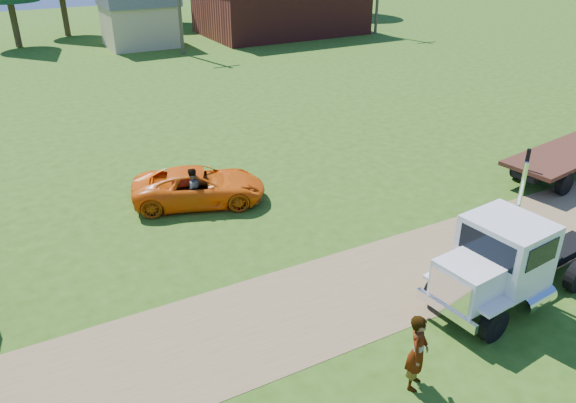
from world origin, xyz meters
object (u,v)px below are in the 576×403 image
orange_pickup (199,186)px  flatbed_trailer (573,154)px  white_semi_tractor (505,262)px  spectator_a (417,352)px

orange_pickup → flatbed_trailer: (15.50, -5.02, 0.14)m
white_semi_tractor → orange_pickup: 11.63m
spectator_a → flatbed_trailer: bearing=-14.8°
white_semi_tractor → orange_pickup: size_ratio=1.33×
orange_pickup → flatbed_trailer: 16.30m
flatbed_trailer → spectator_a: size_ratio=3.99×
orange_pickup → spectator_a: bearing=-155.5°
orange_pickup → spectator_a: size_ratio=2.55×
orange_pickup → spectator_a: spectator_a is taller
flatbed_trailer → spectator_a: spectator_a is taller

